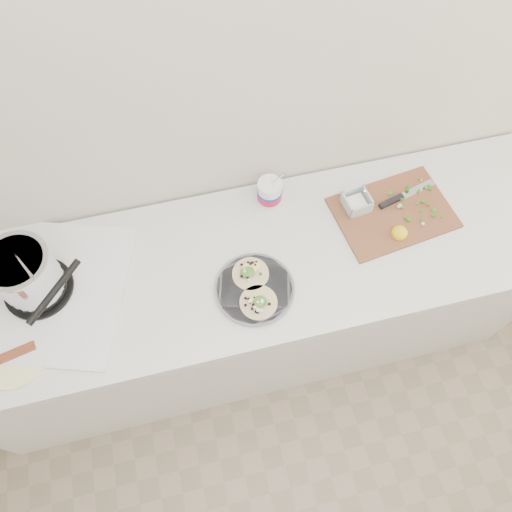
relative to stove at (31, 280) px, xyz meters
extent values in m
cube|color=beige|center=(0.75, 0.25, 0.31)|extent=(3.50, 0.05, 2.60)
cube|color=silver|center=(0.75, -0.04, -0.56)|extent=(2.40, 0.62, 0.86)
cube|color=silver|center=(0.75, -0.06, -0.11)|extent=(2.44, 0.66, 0.04)
cube|color=silver|center=(0.00, 0.00, -0.09)|extent=(0.73, 0.70, 0.01)
cylinder|color=black|center=(0.00, 0.00, -0.07)|extent=(0.24, 0.24, 0.01)
torus|color=black|center=(0.00, 0.00, -0.06)|extent=(0.21, 0.21, 0.02)
cylinder|color=silver|center=(0.00, 0.00, 0.05)|extent=(0.21, 0.21, 0.19)
cylinder|color=slate|center=(0.74, -0.18, -0.09)|extent=(0.27, 0.27, 0.01)
cylinder|color=slate|center=(0.74, -0.18, -0.08)|extent=(0.28, 0.28, 0.00)
cylinder|color=white|center=(0.88, 0.18, -0.04)|extent=(0.09, 0.09, 0.11)
cylinder|color=red|center=(0.88, 0.18, -0.05)|extent=(0.10, 0.10, 0.04)
cylinder|color=#192D99|center=(0.88, 0.18, -0.03)|extent=(0.10, 0.10, 0.01)
cube|color=brown|center=(1.33, 0.01, -0.09)|extent=(0.47, 0.36, 0.01)
cube|color=white|center=(1.20, 0.07, -0.06)|extent=(0.06, 0.06, 0.03)
ellipsoid|color=yellow|center=(1.31, -0.09, -0.06)|extent=(0.06, 0.06, 0.05)
cube|color=silver|center=(1.45, 0.08, -0.08)|extent=(0.16, 0.07, 0.00)
cube|color=black|center=(1.33, 0.05, -0.07)|extent=(0.11, 0.05, 0.02)
cylinder|color=beige|center=(-0.10, -0.22, -0.09)|extent=(0.23, 0.23, 0.01)
cube|color=brown|center=(-0.10, -0.22, -0.08)|extent=(0.15, 0.06, 0.01)
camera|label=1|loc=(0.57, -0.88, 1.52)|focal=35.00mm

